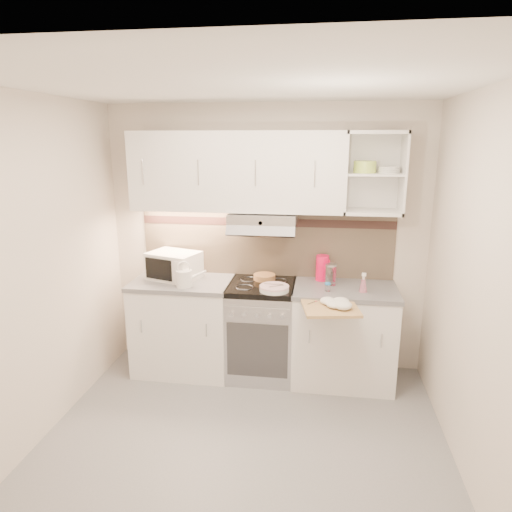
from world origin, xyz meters
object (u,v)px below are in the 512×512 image
(watering_can, at_px, (185,278))
(glass_jar, at_px, (331,274))
(spray_bottle, at_px, (363,284))
(electric_range, at_px, (262,330))
(pink_pitcher, at_px, (322,268))
(plate_stack, at_px, (274,288))
(microwave, at_px, (174,266))
(cutting_board, at_px, (331,308))

(watering_can, xyz_separation_m, glass_jar, (1.29, 0.24, 0.01))
(glass_jar, relative_size, spray_bottle, 1.06)
(electric_range, relative_size, pink_pitcher, 3.78)
(electric_range, height_order, watering_can, watering_can)
(pink_pitcher, distance_m, spray_bottle, 0.46)
(spray_bottle, bearing_deg, plate_stack, -164.08)
(watering_can, relative_size, plate_stack, 1.06)
(microwave, relative_size, pink_pitcher, 2.23)
(watering_can, height_order, spray_bottle, watering_can)
(watering_can, relative_size, spray_bottle, 1.50)
(microwave, bearing_deg, electric_range, 14.98)
(electric_range, bearing_deg, plate_stack, -53.37)
(watering_can, bearing_deg, plate_stack, -17.81)
(microwave, bearing_deg, watering_can, -33.88)
(watering_can, height_order, glass_jar, watering_can)
(watering_can, distance_m, cutting_board, 1.32)
(microwave, height_order, pink_pitcher, microwave)
(microwave, bearing_deg, glass_jar, 19.09)
(watering_can, bearing_deg, spray_bottle, -14.44)
(glass_jar, bearing_deg, microwave, -179.32)
(plate_stack, bearing_deg, watering_can, 179.62)
(pink_pitcher, bearing_deg, watering_can, -163.12)
(plate_stack, bearing_deg, spray_bottle, 6.52)
(spray_bottle, bearing_deg, pink_pitcher, 149.86)
(watering_can, distance_m, plate_stack, 0.80)
(electric_range, height_order, glass_jar, glass_jar)
(microwave, height_order, watering_can, microwave)
(pink_pitcher, height_order, cutting_board, pink_pitcher)
(microwave, height_order, glass_jar, microwave)
(electric_range, relative_size, spray_bottle, 4.93)
(watering_can, bearing_deg, electric_range, -2.75)
(watering_can, height_order, pink_pitcher, pink_pitcher)
(pink_pitcher, bearing_deg, glass_jar, -59.62)
(plate_stack, xyz_separation_m, glass_jar, (0.49, 0.25, 0.07))
(microwave, bearing_deg, pink_pitcher, 24.46)
(pink_pitcher, xyz_separation_m, glass_jar, (0.08, -0.13, -0.02))
(electric_range, distance_m, watering_can, 0.87)
(microwave, xyz_separation_m, spray_bottle, (1.74, -0.14, -0.06))
(plate_stack, distance_m, spray_bottle, 0.77)
(cutting_board, bearing_deg, spray_bottle, 42.68)
(glass_jar, height_order, spray_bottle, glass_jar)
(electric_range, relative_size, microwave, 1.69)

